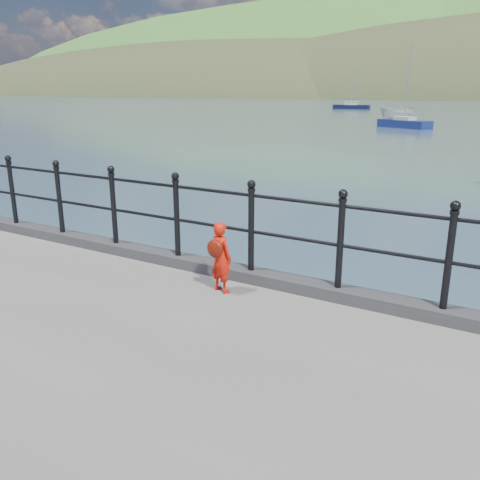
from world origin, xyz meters
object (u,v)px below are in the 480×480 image
Objects in this scene: child at (221,257)px; sailboat_left at (351,107)px; sailboat_port at (404,124)px; railing at (212,214)px; launch_white at (397,114)px.

child is 87.08m from sailboat_left.
sailboat_port is (18.49, -39.97, 0.00)m from sailboat_left.
railing is 2.43× the size of sailboat_port.
child is 0.20× the size of launch_white.
railing is 4.10× the size of launch_white.
sailboat_port is at bearing -67.52° from sailboat_left.
railing is 86.44m from sailboat_left.
launch_white is at bearing -66.26° from sailboat_left.
launch_white is (-10.00, 49.96, -0.97)m from railing.
sailboat_left is at bearing 107.44° from railing.
sailboat_left is (-25.91, 82.46, -1.49)m from railing.
launch_white is 0.51× the size of sailboat_left.
sailboat_port is at bearing -36.37° from launch_white.
child is (0.46, -0.52, -0.36)m from railing.
sailboat_left is 44.04m from sailboat_port.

